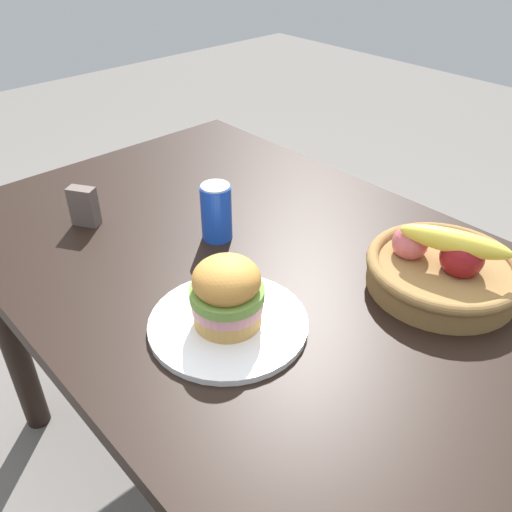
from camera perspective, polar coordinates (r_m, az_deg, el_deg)
ground_plane at (r=1.66m, az=0.40°, el=-22.42°), size 8.00×8.00×0.00m
dining_table at (r=1.17m, az=0.52°, el=-4.69°), size 1.40×0.90×0.75m
plate at (r=0.95m, az=-2.94°, el=-7.09°), size 0.28×0.28×0.01m
sandwich at (r=0.91m, az=-3.06°, el=-3.86°), size 0.13×0.13×0.13m
soda_can at (r=1.16m, az=-4.18°, el=4.62°), size 0.07×0.07×0.13m
fruit_basket at (r=1.08m, az=19.04°, el=-1.21°), size 0.29×0.29×0.14m
napkin_holder at (r=1.27m, az=-17.61°, el=4.99°), size 0.07×0.06×0.09m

